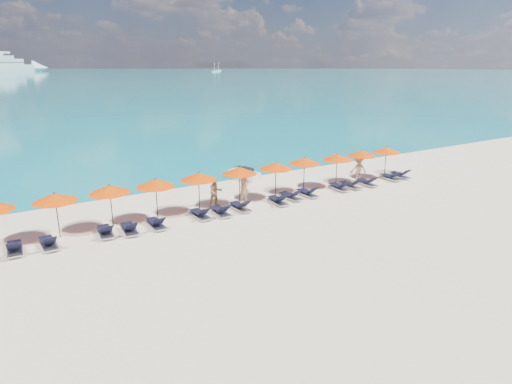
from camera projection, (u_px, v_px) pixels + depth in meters
ground at (287, 229)px, 21.71m from camera, size 1400.00×1400.00×0.00m
cruise_ship at (0, 65)px, 529.26m from camera, size 115.48×36.45×31.75m
sailboat_near at (215, 71)px, 509.27m from camera, size 6.40×2.13×11.74m
sailboat_far at (219, 70)px, 570.72m from camera, size 6.53×2.18×11.97m
jetski at (244, 174)px, 31.06m from camera, size 1.57×2.64×0.88m
beachgoer_a at (244, 187)px, 25.79m from camera, size 0.72×0.53×1.83m
beachgoer_b at (216, 192)px, 25.02m from camera, size 0.87×0.54×1.73m
beachgoer_c at (358, 169)px, 30.24m from camera, size 1.31×0.95×1.84m
umbrella_1 at (55, 197)px, 20.09m from camera, size 2.10×2.10×2.28m
umbrella_2 at (110, 189)px, 21.43m from camera, size 2.10×2.10×2.28m
umbrella_3 at (155, 183)px, 22.55m from camera, size 2.10×2.10×2.28m
umbrella_4 at (198, 176)px, 23.88m from camera, size 2.10×2.10×2.28m
umbrella_5 at (239, 171)px, 25.21m from camera, size 2.10×2.10×2.28m
umbrella_6 at (276, 166)px, 26.42m from camera, size 2.10×2.10×2.28m
umbrella_7 at (304, 161)px, 27.81m from camera, size 2.10×2.10×2.28m
umbrella_8 at (337, 157)px, 28.92m from camera, size 2.10×2.10×2.28m
umbrella_9 at (362, 153)px, 30.15m from camera, size 2.10×2.10×2.28m
umbrella_10 at (386, 150)px, 31.40m from camera, size 2.10×2.10×2.28m
lounger_1 at (15, 248)px, 18.87m from camera, size 0.70×1.73×0.66m
lounger_2 at (48, 243)px, 19.43m from camera, size 0.73×1.74×0.66m
lounger_3 at (105, 231)px, 20.79m from camera, size 0.74×1.74×0.66m
lounger_4 at (129, 228)px, 21.13m from camera, size 0.72×1.73×0.66m
lounger_5 at (156, 223)px, 21.83m from camera, size 0.66×1.71×0.66m
lounger_6 at (200, 214)px, 23.20m from camera, size 0.72×1.73×0.66m
lounger_7 at (221, 211)px, 23.65m from camera, size 0.67×1.72×0.66m
lounger_8 at (240, 206)px, 24.41m from camera, size 0.69×1.72×0.66m
lounger_9 at (278, 200)px, 25.53m from camera, size 0.77×1.75×0.66m
lounger_10 at (291, 196)px, 26.40m from camera, size 0.77×1.75×0.66m
lounger_11 at (307, 193)px, 27.04m from camera, size 0.62×1.70×0.66m
lounger_12 at (339, 187)px, 28.35m from camera, size 0.73×1.74×0.66m
lounger_13 at (351, 185)px, 28.84m from camera, size 0.65×1.71×0.66m
lounger_14 at (367, 182)px, 29.45m from camera, size 0.70×1.73×0.66m
lounger_15 at (390, 177)px, 30.88m from camera, size 0.76×1.75×0.66m
lounger_16 at (400, 175)px, 31.47m from camera, size 0.75×1.74×0.66m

